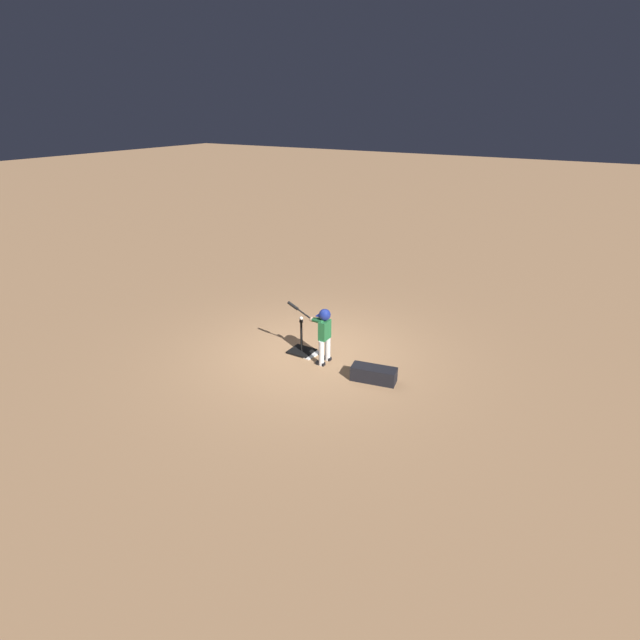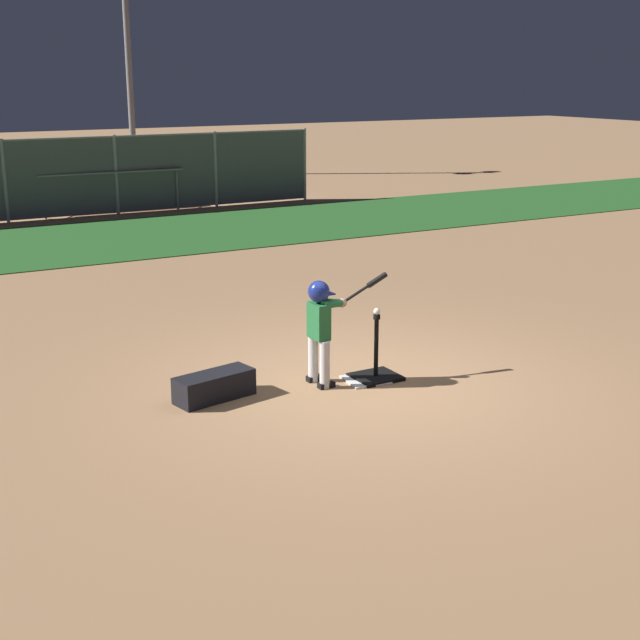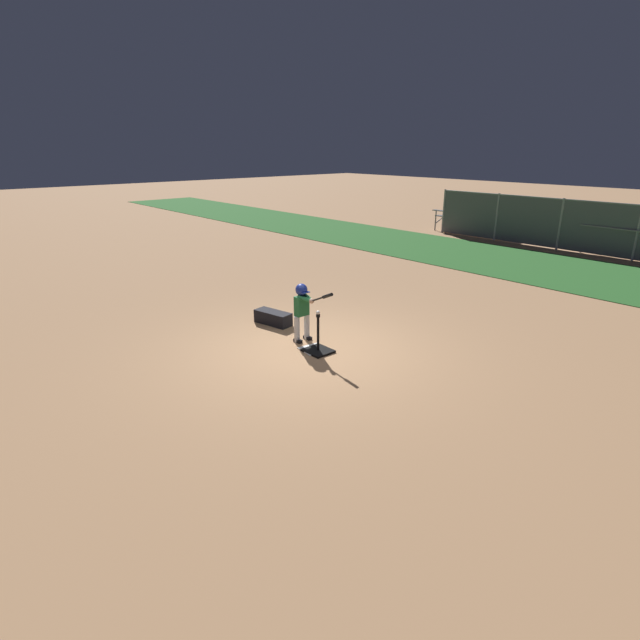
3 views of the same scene
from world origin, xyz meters
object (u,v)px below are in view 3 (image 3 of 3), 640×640
Objects in this scene: bleachers_center at (477,223)px; bleachers_right_center at (640,243)px; batter_child at (303,305)px; baseball at (318,313)px; batting_tee at (318,347)px; equipment_bag at (273,318)px.

bleachers_right_center reaches higher than bleachers_center.
baseball is (0.61, -0.14, 0.04)m from batter_child.
batter_child is 15.65× the size of baseball.
baseball is (0.00, 0.00, 0.68)m from batting_tee.
bleachers_right_center is (1.60, 13.56, -0.23)m from batter_child.
batting_tee is at bearing -94.13° from bleachers_right_center.
baseball is 13.74m from bleachers_right_center.
equipment_bag is at bearing -101.74° from bleachers_right_center.
bleachers_right_center is at bearing 85.87° from baseball.
bleachers_center is at bearing 111.22° from batting_tee.
bleachers_center is at bearing 177.79° from bleachers_right_center.
batting_tee is at bearing -13.09° from batter_child.
bleachers_center is 1.03× the size of bleachers_right_center.
batter_child is 0.33× the size of bleachers_right_center.
bleachers_right_center is at bearing 67.12° from equipment_bag.
baseball is at bearing 14.04° from batting_tee.
batting_tee is 13.74m from bleachers_right_center.
batter_child reaches higher than baseball.
baseball is at bearing -13.09° from batter_child.
baseball is 0.02× the size of bleachers_center.
bleachers_center is 14.14m from equipment_bag.
batting_tee is 14.97m from bleachers_center.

